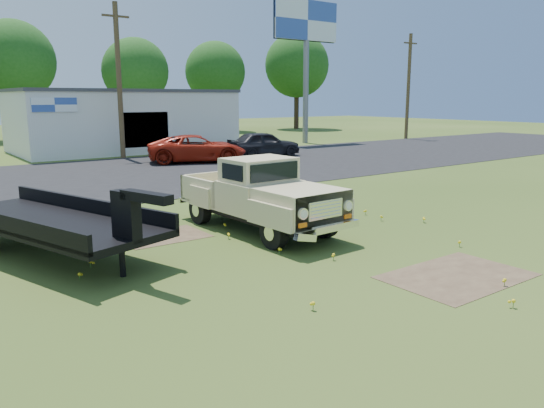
{
  "coord_description": "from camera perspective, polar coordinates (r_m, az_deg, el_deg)",
  "views": [
    {
      "loc": [
        -7.7,
        -9.09,
        3.59
      ],
      "look_at": [
        -0.28,
        1.0,
        1.07
      ],
      "focal_mm": 35.0,
      "sensor_mm": 36.0,
      "label": 1
    }
  ],
  "objects": [
    {
      "name": "flatbed_trailer",
      "position": [
        13.18,
        -22.94,
        -1.22
      ],
      "size": [
        4.24,
        7.15,
        1.85
      ],
      "primitive_type": null,
      "rotation": [
        0.0,
        0.0,
        0.31
      ],
      "color": "black",
      "rests_on": "ground"
    },
    {
      "name": "red_pickup",
      "position": [
        30.34,
        -8.05,
        5.9
      ],
      "size": [
        6.04,
        4.4,
        1.53
      ],
      "primitive_type": "imported",
      "rotation": [
        0.0,
        0.0,
        1.19
      ],
      "color": "maroon",
      "rests_on": "ground"
    },
    {
      "name": "ground",
      "position": [
        12.44,
        3.77,
        -5.44
      ],
      "size": [
        140.0,
        140.0,
        0.0
      ],
      "primitive_type": "plane",
      "color": "#324B18",
      "rests_on": "ground"
    },
    {
      "name": "dirt_patch_b",
      "position": [
        14.28,
        -11.62,
        -3.45
      ],
      "size": [
        2.2,
        1.6,
        0.01
      ],
      "primitive_type": "cube",
      "color": "#4F3B2A",
      "rests_on": "ground"
    },
    {
      "name": "treeline_d",
      "position": [
        50.62,
        -26.03,
        13.68
      ],
      "size": [
        6.72,
        6.72,
        10.0
      ],
      "color": "#332317",
      "rests_on": "ground"
    },
    {
      "name": "vintage_pickup_truck",
      "position": [
        14.46,
        -1.41,
        1.06
      ],
      "size": [
        2.4,
        5.64,
        2.02
      ],
      "primitive_type": null,
      "rotation": [
        0.0,
        0.0,
        0.04
      ],
      "color": "#C7B686",
      "rests_on": "ground"
    },
    {
      "name": "treeline_e",
      "position": [
        52.02,
        -14.49,
        13.65
      ],
      "size": [
        6.08,
        6.08,
        9.04
      ],
      "color": "#332317",
      "rests_on": "ground"
    },
    {
      "name": "commercial_building",
      "position": [
        38.62,
        -15.75,
        8.73
      ],
      "size": [
        14.2,
        8.2,
        4.15
      ],
      "color": "silver",
      "rests_on": "ground"
    },
    {
      "name": "dirt_patch_a",
      "position": [
        11.61,
        19.29,
        -7.33
      ],
      "size": [
        3.0,
        2.0,
        0.01
      ],
      "primitive_type": "cube",
      "color": "#4F3B2A",
      "rests_on": "ground"
    },
    {
      "name": "asphalt_lot",
      "position": [
        25.54,
        -18.46,
        2.69
      ],
      "size": [
        90.0,
        14.0,
        0.02
      ],
      "primitive_type": "cube",
      "color": "black",
      "rests_on": "ground"
    },
    {
      "name": "billboard",
      "position": [
        43.47,
        3.7,
        17.87
      ],
      "size": [
        6.1,
        0.45,
        11.05
      ],
      "color": "slate",
      "rests_on": "ground"
    },
    {
      "name": "utility_pole_east",
      "position": [
        48.88,
        14.46,
        12.2
      ],
      "size": [
        1.6,
        0.3,
        9.0
      ],
      "color": "#483621",
      "rests_on": "ground"
    },
    {
      "name": "treeline_f",
      "position": [
        58.73,
        -6.12,
        13.95
      ],
      "size": [
        6.4,
        6.4,
        9.52
      ],
      "color": "#332317",
      "rests_on": "ground"
    },
    {
      "name": "treeline_g",
      "position": [
        63.24,
        2.69,
        14.67
      ],
      "size": [
        7.36,
        7.36,
        10.95
      ],
      "color": "#332317",
      "rests_on": "ground"
    },
    {
      "name": "dark_sedan",
      "position": [
        32.99,
        -0.91,
        6.47
      ],
      "size": [
        4.76,
        2.43,
        1.55
      ],
      "primitive_type": "imported",
      "rotation": [
        0.0,
        0.0,
        1.44
      ],
      "color": "black",
      "rests_on": "ground"
    },
    {
      "name": "utility_pole_mid",
      "position": [
        33.23,
        -16.13,
        12.67
      ],
      "size": [
        1.6,
        0.3,
        9.0
      ],
      "color": "#483621",
      "rests_on": "ground"
    }
  ]
}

